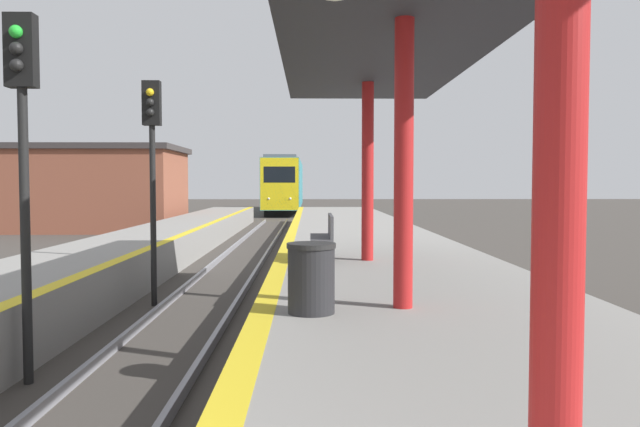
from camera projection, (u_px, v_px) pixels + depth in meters
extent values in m
cube|color=black|center=(285.00, 209.00, 55.64)|extent=(2.43, 18.45, 0.55)
cube|color=teal|center=(285.00, 184.00, 55.54)|extent=(2.86, 20.50, 3.90)
cube|color=yellow|center=(279.00, 184.00, 45.38)|extent=(2.81, 0.16, 3.82)
cube|color=black|center=(279.00, 175.00, 45.28)|extent=(2.29, 0.06, 1.17)
cube|color=#59595E|center=(285.00, 161.00, 55.44)|extent=(2.43, 19.48, 0.24)
sphere|color=white|center=(269.00, 199.00, 45.36)|extent=(0.18, 0.18, 0.18)
sphere|color=white|center=(290.00, 199.00, 45.38)|extent=(0.18, 0.18, 0.18)
cylinder|color=black|center=(25.00, 237.00, 7.79)|extent=(0.12, 0.12, 3.71)
cube|color=black|center=(21.00, 51.00, 7.68)|extent=(0.36, 0.20, 0.90)
sphere|color=green|center=(16.00, 32.00, 7.53)|extent=(0.16, 0.16, 0.16)
sphere|color=black|center=(16.00, 49.00, 7.54)|extent=(0.16, 0.16, 0.16)
sphere|color=black|center=(17.00, 65.00, 7.55)|extent=(0.16, 0.16, 0.16)
cylinder|color=black|center=(153.00, 216.00, 12.79)|extent=(0.12, 0.12, 3.71)
cube|color=black|center=(152.00, 103.00, 12.68)|extent=(0.36, 0.20, 0.90)
sphere|color=yellow|center=(150.00, 92.00, 12.54)|extent=(0.16, 0.16, 0.16)
sphere|color=black|center=(150.00, 102.00, 12.55)|extent=(0.16, 0.16, 0.16)
sphere|color=black|center=(150.00, 112.00, 12.56)|extent=(0.16, 0.16, 0.16)
cylinder|color=red|center=(560.00, 132.00, 2.88)|extent=(0.24, 0.24, 3.57)
cylinder|color=red|center=(404.00, 164.00, 7.69)|extent=(0.24, 0.24, 3.57)
cylinder|color=red|center=(368.00, 172.00, 12.51)|extent=(0.24, 0.24, 3.57)
cube|color=#2D2D33|center=(405.00, 10.00, 7.60)|extent=(3.24, 14.46, 0.20)
cylinder|color=#262628|center=(311.00, 281.00, 7.43)|extent=(0.56, 0.56, 0.78)
cylinder|color=#262626|center=(311.00, 246.00, 7.41)|extent=(0.59, 0.59, 0.06)
cube|color=#4C4C51|center=(321.00, 238.00, 12.58)|extent=(0.44, 1.59, 0.08)
cube|color=#4C4C51|center=(331.00, 226.00, 12.57)|extent=(0.06, 1.59, 0.44)
cube|color=#262628|center=(322.00, 254.00, 11.95)|extent=(0.35, 0.08, 0.40)
cube|color=#262628|center=(321.00, 247.00, 13.22)|extent=(0.35, 0.08, 0.40)
cube|color=brown|center=(96.00, 191.00, 33.70)|extent=(8.78, 6.20, 4.24)
cube|color=#383333|center=(95.00, 149.00, 33.59)|extent=(9.22, 6.51, 0.30)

